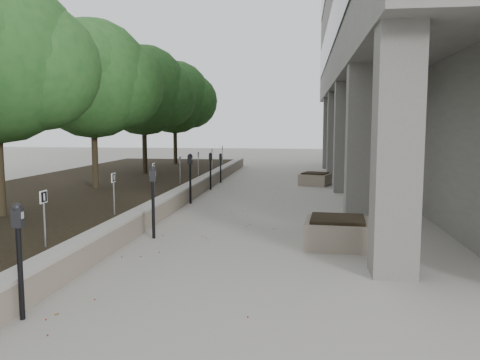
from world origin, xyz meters
The scene contains 21 objects.
ground centered at (0.00, 0.00, 0.00)m, with size 90.00×90.00×0.00m, color gray.
retaining_wall centered at (-1.82, 9.00, 0.25)m, with size 0.39×26.00×0.50m, color gray, non-canonical shape.
planting_bed centered at (-5.50, 9.00, 0.20)m, with size 7.00×26.00×0.40m, color black.
crabapple_tree_3 centered at (-4.80, 8.00, 3.12)m, with size 4.60×4.00×5.44m, color #1F4F1E, non-canonical shape.
crabapple_tree_4 centered at (-4.80, 13.00, 3.12)m, with size 4.60×4.00×5.44m, color #1F4F1E, non-canonical shape.
crabapple_tree_5 centered at (-4.80, 18.00, 3.12)m, with size 4.60×4.00×5.44m, color #1F4F1E, non-canonical shape.
parking_sign_2 centered at (-2.35, 0.50, 0.88)m, with size 0.04×0.22×0.96m, color black, non-canonical shape.
parking_sign_3 centered at (-2.35, 3.50, 0.88)m, with size 0.04×0.22×0.96m, color black, non-canonical shape.
parking_sign_4 centered at (-2.35, 6.50, 0.88)m, with size 0.04×0.22×0.96m, color black, non-canonical shape.
parking_sign_5 centered at (-2.35, 9.50, 0.88)m, with size 0.04×0.22×0.96m, color black, non-canonical shape.
parking_sign_6 centered at (-2.35, 12.50, 0.88)m, with size 0.04×0.22×0.96m, color black, non-canonical shape.
parking_sign_7 centered at (-2.35, 15.50, 0.88)m, with size 0.04×0.22×0.96m, color black, non-canonical shape.
parking_sign_8 centered at (-2.35, 18.50, 0.88)m, with size 0.04×0.22×0.96m, color black, non-canonical shape.
parking_meter_1 centered at (-1.55, -1.51, 0.74)m, with size 0.15×0.11×1.49m, color black, non-canonical shape.
parking_meter_2 centered at (-1.26, 2.97, 0.79)m, with size 0.16×0.11×1.57m, color black, non-canonical shape.
parking_meter_3 centered at (-1.55, 7.67, 0.79)m, with size 0.16×0.11×1.57m, color black, non-canonical shape.
parking_meter_4 centered at (-1.55, 10.99, 0.71)m, with size 0.14×0.10×1.42m, color black, non-canonical shape.
parking_meter_5 centered at (-1.55, 13.27, 0.64)m, with size 0.13×0.09×1.27m, color black, non-canonical shape.
planter_front centered at (2.63, 2.79, 0.30)m, with size 1.27×1.27×0.59m, color gray, non-canonical shape.
planter_back centered at (2.44, 12.96, 0.26)m, with size 1.12×1.12×0.52m, color gray, non-canonical shape.
berry_scatter centered at (-0.10, 5.00, 0.01)m, with size 3.30×14.10×0.02m, color maroon, non-canonical shape.
Camera 1 is at (1.92, -6.93, 2.42)m, focal length 36.07 mm.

